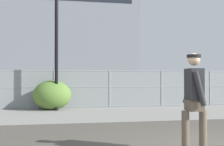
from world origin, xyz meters
TOP-DOWN VIEW (x-y plane):
  - gravel_berm at (0.00, 2.16)m, footprint 12.42×3.20m
  - skater at (-0.33, 0.20)m, footprint 0.73×0.60m
  - chain_fence at (0.00, 10.00)m, footprint 16.42×0.06m
  - street_lamp at (-2.62, 9.05)m, footprint 0.44×0.44m
  - parked_car_near at (-3.21, 13.66)m, footprint 4.47×2.09m
  - parked_car_mid at (3.10, 13.81)m, footprint 4.43×2.00m
  - library_building at (-6.27, 39.38)m, footprint 29.23×12.94m
  - shrub_left at (-2.81, 9.40)m, footprint 1.75×1.43m

SIDE VIEW (x-z plane):
  - gravel_berm at x=0.00m, z-range 0.00..0.21m
  - shrub_left at x=-2.81m, z-range 0.00..1.35m
  - parked_car_near at x=-3.21m, z-range 0.01..1.67m
  - parked_car_mid at x=3.10m, z-range 0.01..1.67m
  - chain_fence at x=0.00m, z-range 0.01..1.86m
  - skater at x=-0.33m, z-range 0.20..2.02m
  - street_lamp at x=-2.62m, z-range 0.85..8.05m
  - library_building at x=-6.27m, z-range 0.00..20.17m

